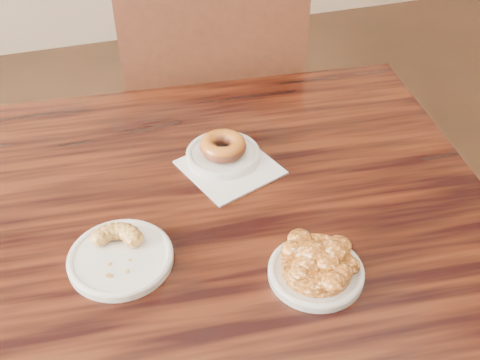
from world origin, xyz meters
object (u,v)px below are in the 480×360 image
object	(u,v)px
cafe_table	(231,358)
cruller_fragment	(119,250)
chair_far	(221,107)
apple_fritter	(317,262)
glazed_donut	(223,146)

from	to	relation	value
cafe_table	cruller_fragment	size ratio (longest dim) A/B	9.12
chair_far	cafe_table	bearing A→B (deg)	95.42
cafe_table	apple_fritter	world-z (taller)	apple_fritter
apple_fritter	cruller_fragment	xyz separation A→B (m)	(-0.29, 0.12, -0.00)
cafe_table	apple_fritter	distance (m)	0.44
cruller_fragment	apple_fritter	bearing A→B (deg)	-21.78
glazed_donut	apple_fritter	bearing A→B (deg)	-79.17
chair_far	cruller_fragment	distance (m)	0.97
glazed_donut	cruller_fragment	size ratio (longest dim) A/B	0.85
glazed_donut	cruller_fragment	xyz separation A→B (m)	(-0.23, -0.21, -0.01)
chair_far	glazed_donut	distance (m)	0.72
apple_fritter	glazed_donut	bearing A→B (deg)	100.83
chair_far	glazed_donut	bearing A→B (deg)	94.99
chair_far	glazed_donut	world-z (taller)	chair_far
apple_fritter	cruller_fragment	bearing A→B (deg)	158.22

